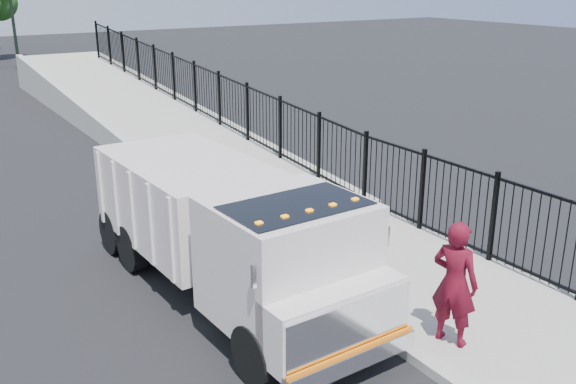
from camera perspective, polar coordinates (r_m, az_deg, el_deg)
ground at (r=11.35m, az=5.30°, el=-10.58°), size 120.00×120.00×0.00m
sidewalk at (r=11.33m, az=19.60°, el=-11.40°), size 3.55×12.00×0.12m
curb at (r=10.04m, az=12.47°, el=-14.71°), size 0.30×12.00×0.16m
ramp at (r=25.78m, az=-12.86°, el=5.83°), size 3.95×24.06×3.19m
iron_fence at (r=22.51m, az=-6.08°, el=6.71°), size 0.10×28.00×1.80m
truck at (r=11.22m, az=-5.31°, el=-3.22°), size 2.60×7.17×2.42m
worker at (r=10.11m, az=14.59°, el=-7.85°), size 0.70×0.85×2.00m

